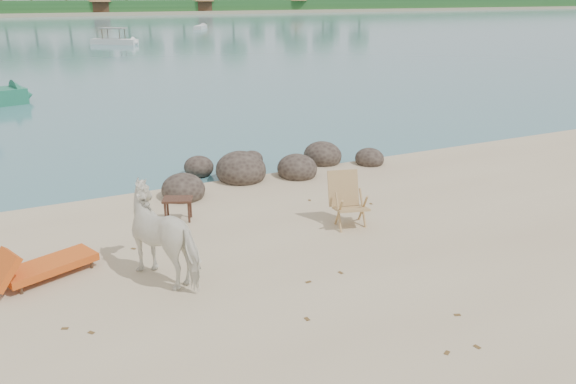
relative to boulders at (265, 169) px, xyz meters
name	(u,v)px	position (x,y,z in m)	size (l,w,h in m)	color
water	(31,25)	(-1.96, 84.08, -0.18)	(400.00, 400.00, 0.00)	#37636F
far_shore	(17,11)	(-1.96, 164.08, -0.18)	(420.00, 90.00, 1.40)	tan
far_scenery	(19,0)	(-1.94, 130.78, 2.96)	(420.00, 18.00, 9.50)	#1E4C1E
boulders	(265,169)	(0.00, 0.00, 0.00)	(6.29, 2.78, 0.95)	#2B221C
cow	(168,235)	(-3.64, -4.35, 0.58)	(0.82, 1.80, 1.52)	white
side_table	(178,211)	(-2.86, -2.04, 0.06)	(0.59, 0.38, 0.48)	black
lounge_chair	(49,262)	(-5.45, -3.49, 0.09)	(1.84, 0.65, 0.55)	red
deck_chair	(351,202)	(0.20, -3.84, 0.35)	(0.68, 0.75, 1.07)	tan
boat_mid	(113,30)	(3.60, 43.84, 1.06)	(5.06, 1.14, 2.48)	silver
boat_far	(200,26)	(18.60, 64.45, 0.09)	(4.79, 1.08, 0.56)	silver
dead_leaves	(312,308)	(-1.98, -6.27, -0.18)	(6.79, 6.84, 0.00)	brown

